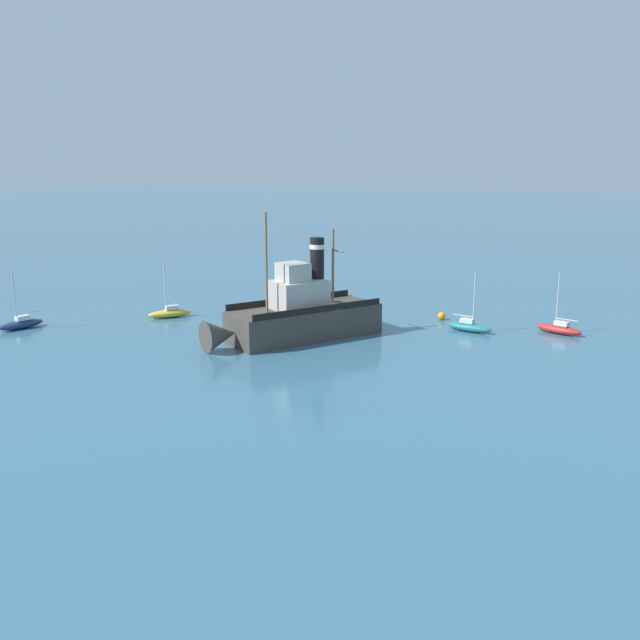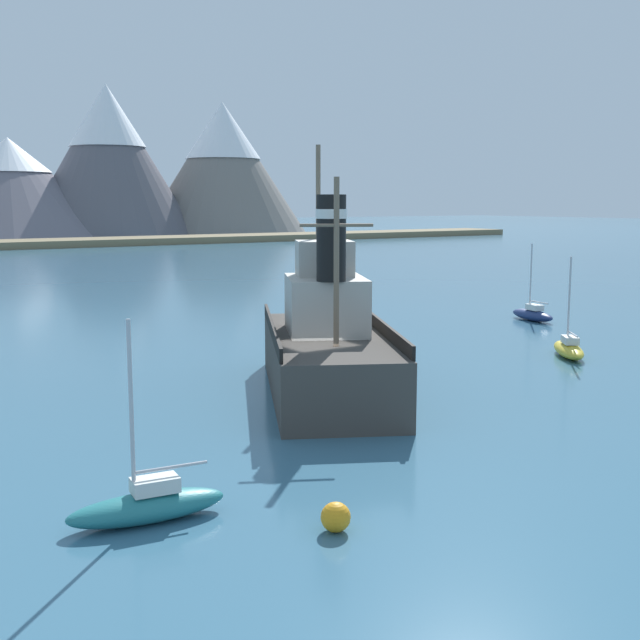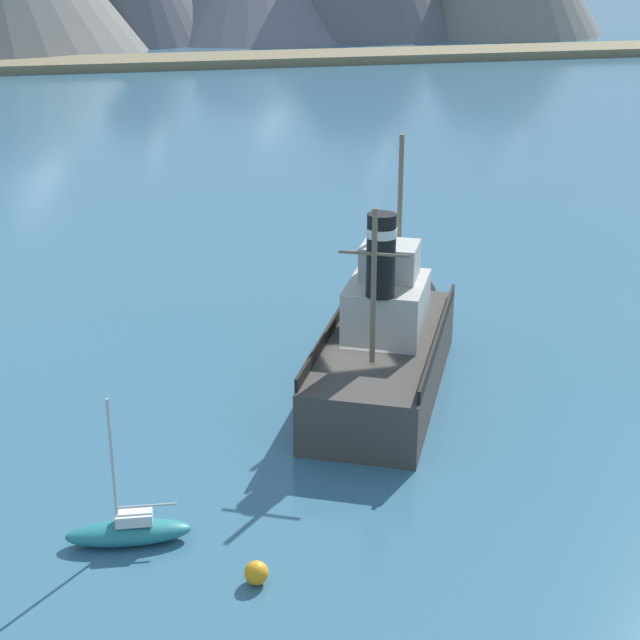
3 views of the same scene
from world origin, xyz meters
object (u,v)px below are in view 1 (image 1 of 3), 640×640
Objects in this scene: old_tugboat at (298,316)px; sailboat_yellow at (170,313)px; sailboat_navy at (21,324)px; mooring_buoy at (442,316)px; sailboat_red at (559,329)px; sailboat_teal at (469,326)px.

sailboat_yellow is (13.81, -0.69, -1.40)m from old_tugboat.
sailboat_navy is 12.22m from sailboat_yellow.
sailboat_navy is 6.99× the size of mooring_buoy.
sailboat_red is 1.00× the size of sailboat_yellow.
sailboat_yellow is at bearing -129.68° from sailboat_navy.
mooring_buoy is at bearing -152.42° from sailboat_yellow.
sailboat_teal and sailboat_yellow have the same top height.
sailboat_red is 7.12m from sailboat_teal.
sailboat_navy is 1.00× the size of sailboat_teal.
old_tugboat reaches higher than sailboat_navy.
sailboat_red is at bearing -160.43° from sailboat_yellow.
sailboat_red is at bearing -152.28° from sailboat_navy.
old_tugboat is 2.93× the size of sailboat_navy.
sailboat_navy is at bearing 21.97° from old_tugboat.
mooring_buoy is (3.41, -2.92, -0.08)m from sailboat_teal.
old_tugboat is 2.93× the size of sailboat_yellow.
sailboat_teal is 4.49m from mooring_buoy.
old_tugboat is at bearing 177.15° from sailboat_yellow.
sailboat_red is at bearing 179.84° from mooring_buoy.
old_tugboat reaches higher than mooring_buoy.
mooring_buoy is (-29.12, -20.54, -0.08)m from sailboat_navy.
old_tugboat is 14.09m from mooring_buoy.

